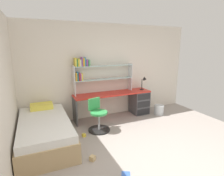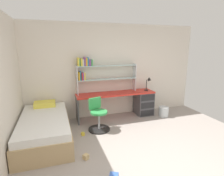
{
  "view_description": "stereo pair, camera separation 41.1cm",
  "coord_description": "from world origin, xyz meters",
  "px_view_note": "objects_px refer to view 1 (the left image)",
  "views": [
    {
      "loc": [
        -1.82,
        -1.88,
        1.95
      ],
      "look_at": [
        -0.19,
        1.79,
        1.03
      ],
      "focal_mm": 28.83,
      "sensor_mm": 36.0,
      "label": 1
    },
    {
      "loc": [
        -1.43,
        -2.02,
        1.95
      ],
      "look_at": [
        -0.19,
        1.79,
        1.03
      ],
      "focal_mm": 28.83,
      "sensor_mm": 36.0,
      "label": 2
    }
  ],
  "objects_px": {
    "toy_block_natural_0": "(92,158)",
    "desk_lamp": "(144,81)",
    "desk": "(131,101)",
    "bed_platform": "(45,131)",
    "toy_block_yellow_1": "(84,135)",
    "swivel_chair": "(98,118)",
    "bookshelf_hutch": "(94,71)",
    "waste_bin": "(159,110)"
  },
  "relations": [
    {
      "from": "toy_block_yellow_1",
      "to": "bookshelf_hutch",
      "type": "bearing_deg",
      "value": 57.98
    },
    {
      "from": "desk_lamp",
      "to": "swivel_chair",
      "type": "height_order",
      "value": "desk_lamp"
    },
    {
      "from": "swivel_chair",
      "to": "bed_platform",
      "type": "height_order",
      "value": "swivel_chair"
    },
    {
      "from": "bookshelf_hutch",
      "to": "toy_block_yellow_1",
      "type": "bearing_deg",
      "value": -122.02
    },
    {
      "from": "toy_block_natural_0",
      "to": "toy_block_yellow_1",
      "type": "distance_m",
      "value": 0.9
    },
    {
      "from": "desk",
      "to": "toy_block_natural_0",
      "type": "distance_m",
      "value": 2.46
    },
    {
      "from": "desk_lamp",
      "to": "toy_block_natural_0",
      "type": "distance_m",
      "value": 2.87
    },
    {
      "from": "swivel_chair",
      "to": "bed_platform",
      "type": "bearing_deg",
      "value": -174.71
    },
    {
      "from": "swivel_chair",
      "to": "waste_bin",
      "type": "bearing_deg",
      "value": 7.11
    },
    {
      "from": "bed_platform",
      "to": "toy_block_natural_0",
      "type": "distance_m",
      "value": 1.22
    },
    {
      "from": "swivel_chair",
      "to": "desk",
      "type": "bearing_deg",
      "value": 25.7
    },
    {
      "from": "bed_platform",
      "to": "toy_block_yellow_1",
      "type": "height_order",
      "value": "bed_platform"
    },
    {
      "from": "desk_lamp",
      "to": "toy_block_natural_0",
      "type": "xyz_separation_m",
      "value": [
        -2.15,
        -1.65,
        -0.93
      ]
    },
    {
      "from": "bookshelf_hutch",
      "to": "bed_platform",
      "type": "relative_size",
      "value": 0.84
    },
    {
      "from": "swivel_chair",
      "to": "toy_block_natural_0",
      "type": "distance_m",
      "value": 1.22
    },
    {
      "from": "toy_block_natural_0",
      "to": "toy_block_yellow_1",
      "type": "bearing_deg",
      "value": 84.3
    },
    {
      "from": "desk_lamp",
      "to": "toy_block_natural_0",
      "type": "height_order",
      "value": "desk_lamp"
    },
    {
      "from": "bed_platform",
      "to": "swivel_chair",
      "type": "bearing_deg",
      "value": 5.29
    },
    {
      "from": "desk",
      "to": "toy_block_yellow_1",
      "type": "distance_m",
      "value": 1.87
    },
    {
      "from": "toy_block_natural_0",
      "to": "bed_platform",
      "type": "bearing_deg",
      "value": 125.84
    },
    {
      "from": "desk",
      "to": "toy_block_natural_0",
      "type": "relative_size",
      "value": 25.1
    },
    {
      "from": "toy_block_natural_0",
      "to": "desk_lamp",
      "type": "bearing_deg",
      "value": 37.54
    },
    {
      "from": "desk_lamp",
      "to": "swivel_chair",
      "type": "relative_size",
      "value": 0.5
    },
    {
      "from": "desk_lamp",
      "to": "toy_block_natural_0",
      "type": "bearing_deg",
      "value": -142.46
    },
    {
      "from": "bookshelf_hutch",
      "to": "desk_lamp",
      "type": "xyz_separation_m",
      "value": [
        1.48,
        -0.17,
        -0.35
      ]
    },
    {
      "from": "toy_block_yellow_1",
      "to": "desk_lamp",
      "type": "bearing_deg",
      "value": 20.12
    },
    {
      "from": "bookshelf_hutch",
      "to": "bed_platform",
      "type": "height_order",
      "value": "bookshelf_hutch"
    },
    {
      "from": "bed_platform",
      "to": "desk_lamp",
      "type": "bearing_deg",
      "value": 13.35
    },
    {
      "from": "bookshelf_hutch",
      "to": "swivel_chair",
      "type": "distance_m",
      "value": 1.27
    },
    {
      "from": "waste_bin",
      "to": "bed_platform",
      "type": "bearing_deg",
      "value": -173.57
    },
    {
      "from": "swivel_chair",
      "to": "desk_lamp",
      "type": "bearing_deg",
      "value": 18.91
    },
    {
      "from": "waste_bin",
      "to": "toy_block_yellow_1",
      "type": "bearing_deg",
      "value": -169.67
    },
    {
      "from": "toy_block_yellow_1",
      "to": "desk",
      "type": "bearing_deg",
      "value": 25.47
    },
    {
      "from": "desk_lamp",
      "to": "swivel_chair",
      "type": "xyz_separation_m",
      "value": [
        -1.65,
        -0.57,
        -0.67
      ]
    },
    {
      "from": "bed_platform",
      "to": "toy_block_yellow_1",
      "type": "xyz_separation_m",
      "value": [
        0.79,
        -0.08,
        -0.23
      ]
    },
    {
      "from": "desk",
      "to": "bed_platform",
      "type": "xyz_separation_m",
      "value": [
        -2.45,
        -0.71,
        -0.15
      ]
    },
    {
      "from": "swivel_chair",
      "to": "toy_block_natural_0",
      "type": "height_order",
      "value": "swivel_chair"
    },
    {
      "from": "bookshelf_hutch",
      "to": "toy_block_natural_0",
      "type": "bearing_deg",
      "value": -110.14
    },
    {
      "from": "bookshelf_hutch",
      "to": "swivel_chair",
      "type": "bearing_deg",
      "value": -103.0
    },
    {
      "from": "bookshelf_hutch",
      "to": "waste_bin",
      "type": "relative_size",
      "value": 5.91
    },
    {
      "from": "waste_bin",
      "to": "desk",
      "type": "bearing_deg",
      "value": 154.61
    },
    {
      "from": "swivel_chair",
      "to": "waste_bin",
      "type": "distance_m",
      "value": 2.01
    }
  ]
}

